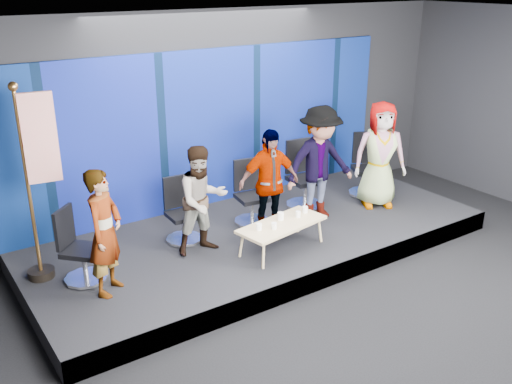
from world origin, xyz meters
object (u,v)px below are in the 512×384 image
Objects in this scene: mug_b at (274,226)px; chair_a at (80,258)px; panelist_c at (269,183)px; coffee_table at (282,225)px; panelist_b at (202,200)px; chair_b at (182,220)px; chair_d at (303,185)px; panelist_e at (380,155)px; flag_stand at (38,178)px; panelist_a at (105,232)px; mug_d at (298,214)px; chair_e at (366,175)px; panelist_d at (320,163)px; mug_a at (259,227)px; mug_c at (281,216)px; chair_c at (251,203)px; mug_e at (305,210)px.

chair_a is at bearing 161.48° from mug_b.
panelist_c is 0.72m from coffee_table.
coffee_table is (0.95, -0.58, -0.40)m from panelist_b.
chair_b is 0.69× the size of coffee_table.
panelist_e is (1.08, -0.66, 0.52)m from chair_d.
chair_b is at bearing 7.81° from flag_stand.
chair_b is 2.18m from flag_stand.
panelist_a is 18.06× the size of mug_d.
panelist_a reaches higher than chair_e.
panelist_e reaches higher than panelist_b.
panelist_d is (2.13, 0.03, 0.14)m from panelist_b.
panelist_d is at bearing -38.04° from panelist_a.
panelist_a is at bearing 170.75° from mug_b.
chair_b is at bearing 120.31° from mug_a.
chair_b reaches higher than mug_a.
panelist_e is 2.82m from mug_a.
chair_b is 1.46m from mug_c.
panelist_b is 1.18m from coffee_table.
panelist_c is 0.91× the size of panelist_e.
mug_c is at bearing -149.47° from panelist_d.
panelist_a reaches higher than mug_b.
mug_b is (-0.37, -1.14, 0.12)m from chair_c.
coffee_table is (-2.35, -0.45, -0.52)m from panelist_e.
panelist_a is 14.66× the size of mug_c.
chair_e is 12.37× the size of mug_b.
flag_stand reaches higher than mug_d.
panelist_a is 1.42× the size of chair_d.
panelist_e is 2.12m from mug_d.
chair_e is 12.41× the size of mug_d.
chair_c reaches higher than chair_b.
flag_stand is at bearing 159.82° from coffee_table.
panelist_c is (2.61, 0.27, 0.01)m from panelist_a.
chair_c reaches higher than chair_a.
panelist_e is at bearing -1.39° from panelist_d.
chair_c reaches higher than mug_a.
chair_a is 10.34× the size of mug_e.
mug_a reaches higher than mug_d.
mug_b is 0.74m from mug_e.
mug_c is at bearing -132.30° from chair_e.
panelist_e is at bearing 11.42° from mug_d.
panelist_b is 1.54× the size of chair_c.
coffee_table is at bearing -132.45° from chair_d.
panelist_a is 1.15× the size of coffee_table.
panelist_c is at bearing -141.48° from chair_e.
mug_e is (0.35, -0.43, -0.36)m from panelist_c.
panelist_c reaches higher than panelist_a.
chair_a is at bearing -167.97° from chair_d.
panelist_a is 2.30m from mug_b.
panelist_c is at bearing -1.67° from flag_stand.
coffee_table is at bearing -43.62° from chair_b.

